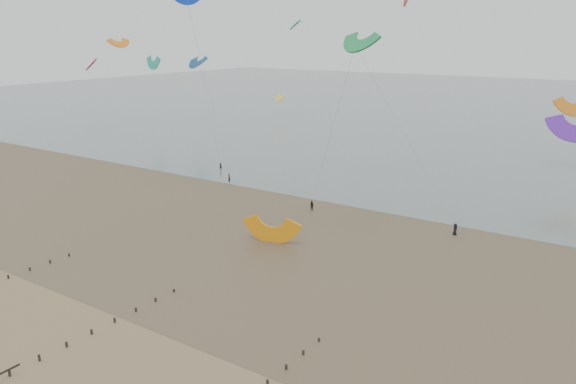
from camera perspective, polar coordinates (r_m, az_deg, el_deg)
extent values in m
plane|color=brown|center=(58.37, -22.93, -12.68)|extent=(500.00, 500.00, 0.00)
plane|color=#475654|center=(232.63, 22.69, 7.99)|extent=(500.00, 500.00, 0.00)
plane|color=#473A28|center=(80.66, -1.96, -3.49)|extent=(500.00, 500.00, 0.00)
ellipsoid|color=slate|center=(83.65, -17.38, -3.52)|extent=(23.60, 14.36, 0.01)
ellipsoid|color=slate|center=(77.20, 6.63, -4.49)|extent=(33.64, 18.32, 0.01)
ellipsoid|color=slate|center=(110.96, -17.44, 1.16)|extent=(26.95, 14.22, 0.01)
cube|color=black|center=(71.24, -26.55, -7.72)|extent=(0.16, 0.16, 0.54)
cube|color=black|center=(72.43, -24.75, -7.13)|extent=(0.16, 0.16, 0.51)
cube|color=black|center=(73.69, -23.02, -6.55)|extent=(0.16, 0.16, 0.48)
cube|color=black|center=(75.02, -21.35, -5.99)|extent=(0.16, 0.16, 0.45)
cube|color=black|center=(52.44, -26.44, -16.17)|extent=(0.16, 0.16, 0.65)
cube|color=black|center=(53.52, -23.95, -15.19)|extent=(0.16, 0.16, 0.62)
cube|color=black|center=(54.71, -21.58, -14.22)|extent=(0.16, 0.16, 0.59)
cube|color=black|center=(56.00, -19.33, -13.28)|extent=(0.16, 0.16, 0.57)
cube|color=black|center=(57.38, -17.21, -12.36)|extent=(0.16, 0.16, 0.54)
cube|color=black|center=(58.84, -15.20, -11.47)|extent=(0.16, 0.16, 0.51)
cube|color=black|center=(60.38, -13.31, -10.61)|extent=(0.16, 0.16, 0.48)
cube|color=black|center=(62.00, -11.52, -9.79)|extent=(0.16, 0.16, 0.45)
cube|color=black|center=(46.44, -2.10, -18.84)|extent=(0.16, 0.16, 0.54)
cube|color=black|center=(48.23, -0.19, -17.39)|extent=(0.16, 0.16, 0.51)
cube|color=black|center=(50.10, 1.56, -16.03)|extent=(0.16, 0.16, 0.48)
cube|color=black|center=(52.04, 3.16, -14.75)|extent=(0.16, 0.16, 0.45)
imported|color=black|center=(104.52, -5.99, 1.41)|extent=(0.74, 0.65, 1.70)
imported|color=black|center=(114.52, -6.86, 2.60)|extent=(0.63, 0.50, 1.52)
imported|color=black|center=(87.58, 2.42, -1.41)|extent=(0.85, 0.72, 1.53)
imported|color=black|center=(80.29, 16.61, -3.64)|extent=(0.96, 0.91, 1.65)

